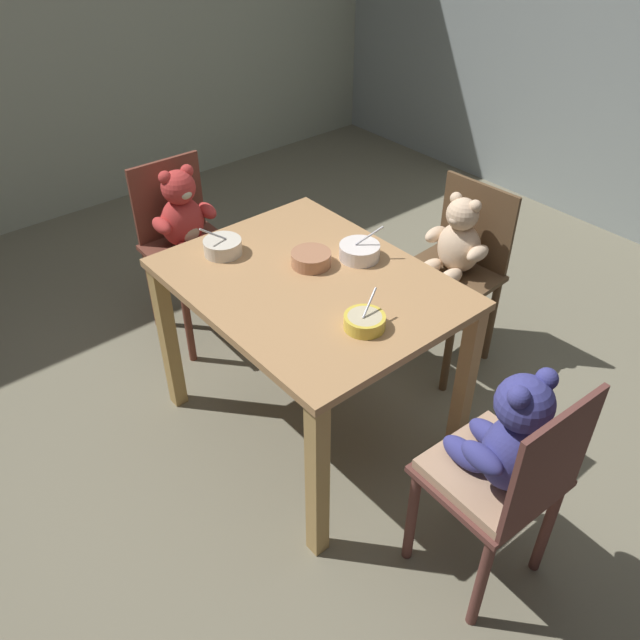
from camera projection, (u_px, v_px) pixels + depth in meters
name	position (u px, v px, depth m)	size (l,w,h in m)	color
ground_plane	(311.00, 426.00, 2.84)	(5.20, 5.20, 0.04)	#756F5A
dining_table	(310.00, 305.00, 2.45)	(1.06, 0.82, 0.74)	#AC7E50
teddy_chair_near_right	(508.00, 454.00, 1.92)	(0.38, 0.40, 0.91)	brown
teddy_chair_far_center	(456.00, 254.00, 2.88)	(0.43, 0.41, 0.85)	brown
teddy_chair_near_left	(185.00, 226.00, 3.05)	(0.43, 0.40, 0.86)	brown
porridge_bowl_cream_near_left	(223.00, 246.00, 2.51)	(0.15, 0.16, 0.13)	beige
porridge_bowl_white_far_center	(359.00, 251.00, 2.48)	(0.16, 0.16, 0.13)	white
porridge_bowl_yellow_near_right	(365.00, 321.00, 2.14)	(0.14, 0.14, 0.12)	gold
porridge_bowl_terracotta_center	(311.00, 258.00, 2.45)	(0.15, 0.15, 0.05)	#B07553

